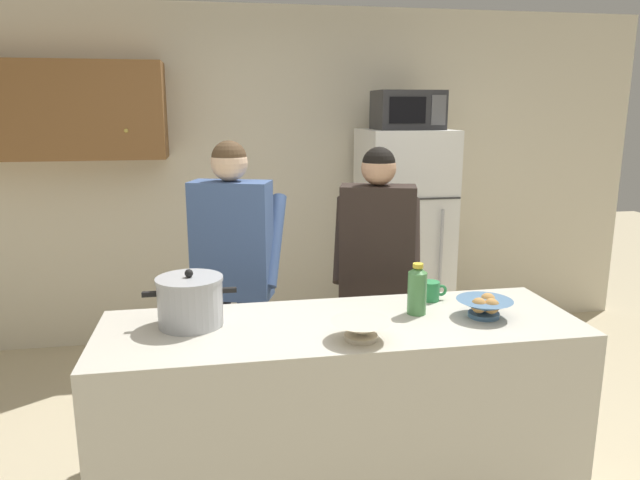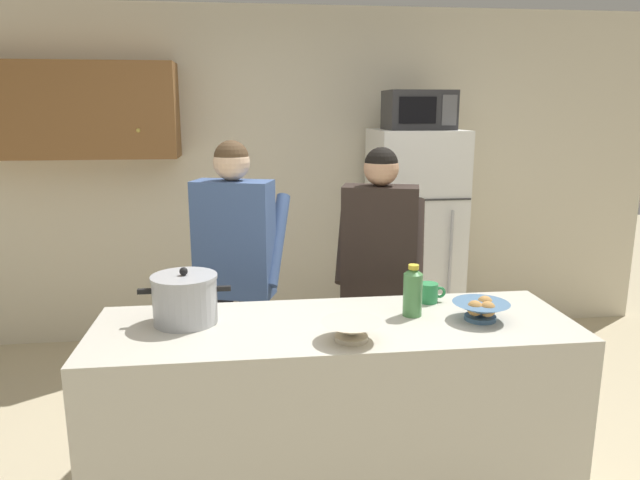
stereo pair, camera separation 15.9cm
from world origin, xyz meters
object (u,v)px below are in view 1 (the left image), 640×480
object	(u,v)px
bottle_near_edge	(417,289)
coffee_mug	(431,291)
person_by_sink	(377,256)
bread_bowl	(485,306)
person_near_pot	(233,255)
empty_bowl	(361,329)
microwave	(408,110)
refrigerator	(403,240)
cooking_pot	(190,301)

from	to	relation	value
bottle_near_edge	coffee_mug	bearing A→B (deg)	51.99
person_by_sink	bread_bowl	distance (m)	0.83
person_near_pot	coffee_mug	distance (m)	1.10
person_by_sink	empty_bowl	size ratio (longest dim) A/B	6.60
microwave	coffee_mug	size ratio (longest dim) A/B	3.66
refrigerator	person_near_pot	world-z (taller)	refrigerator
person_near_pot	bread_bowl	world-z (taller)	person_near_pot
refrigerator	empty_bowl	distance (m)	2.22
bottle_near_edge	person_by_sink	bearing A→B (deg)	90.12
person_near_pot	refrigerator	bearing A→B (deg)	38.76
coffee_mug	empty_bowl	distance (m)	0.62
bread_bowl	bottle_near_edge	bearing A→B (deg)	161.25
cooking_pot	coffee_mug	size ratio (longest dim) A/B	3.04
cooking_pot	bottle_near_edge	world-z (taller)	cooking_pot
person_near_pot	bottle_near_edge	size ratio (longest dim) A/B	7.05
coffee_mug	bread_bowl	distance (m)	0.31
coffee_mug	bread_bowl	bearing A→B (deg)	-60.01
microwave	person_by_sink	xyz separation A→B (m)	(-0.52, -1.10, -0.81)
refrigerator	coffee_mug	distance (m)	1.68
cooking_pot	bread_bowl	distance (m)	1.31
refrigerator	empty_bowl	world-z (taller)	refrigerator
refrigerator	cooking_pot	world-z (taller)	refrigerator
microwave	empty_bowl	world-z (taller)	microwave
bread_bowl	bottle_near_edge	size ratio (longest dim) A/B	1.06
microwave	coffee_mug	world-z (taller)	microwave
refrigerator	cooking_pot	size ratio (longest dim) A/B	4.23
person_near_pot	bread_bowl	xyz separation A→B (m)	(1.09, -0.83, -0.08)
bread_bowl	bottle_near_edge	xyz separation A→B (m)	(-0.29, 0.10, 0.07)
coffee_mug	bread_bowl	size ratio (longest dim) A/B	0.52
microwave	bottle_near_edge	xyz separation A→B (m)	(-0.52, -1.77, -0.79)
coffee_mug	refrigerator	bearing A→B (deg)	76.59
bread_bowl	empty_bowl	distance (m)	0.63
person_by_sink	cooking_pot	xyz separation A→B (m)	(-1.01, -0.64, 0.01)
empty_bowl	microwave	bearing A→B (deg)	67.37
cooking_pot	coffee_mug	bearing A→B (deg)	6.62
microwave	person_by_sink	size ratio (longest dim) A/B	0.29
person_by_sink	bread_bowl	size ratio (longest dim) A/B	6.49
refrigerator	microwave	bearing A→B (deg)	-89.93
person_near_pot	person_by_sink	bearing A→B (deg)	-3.80
person_near_pot	empty_bowl	size ratio (longest dim) A/B	6.75
refrigerator	bread_bowl	size ratio (longest dim) A/B	6.69
empty_bowl	bread_bowl	bearing A→B (deg)	14.45
refrigerator	person_by_sink	bearing A→B (deg)	-114.99
refrigerator	coffee_mug	bearing A→B (deg)	-103.41
person_by_sink	bottle_near_edge	distance (m)	0.68
refrigerator	microwave	world-z (taller)	microwave
person_near_pot	empty_bowl	world-z (taller)	person_near_pot
refrigerator	microwave	size ratio (longest dim) A/B	3.51
refrigerator	person_near_pot	distance (m)	1.71
person_by_sink	coffee_mug	size ratio (longest dim) A/B	12.49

